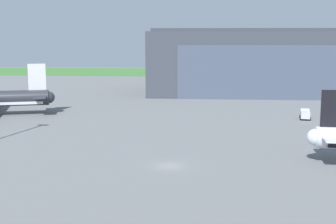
{
  "coord_description": "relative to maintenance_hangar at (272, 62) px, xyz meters",
  "views": [
    {
      "loc": [
        4.93,
        -68.85,
        19.87
      ],
      "look_at": [
        -1.69,
        20.31,
        5.06
      ],
      "focal_mm": 49.48,
      "sensor_mm": 36.0,
      "label": 1
    }
  ],
  "objects": [
    {
      "name": "ground_plane",
      "position": [
        -29.15,
        -96.31,
        -10.73
      ],
      "size": [
        440.0,
        440.0,
        0.0
      ],
      "primitive_type": "plane",
      "color": "slate"
    },
    {
      "name": "maintenance_hangar",
      "position": [
        0.0,
        0.0,
        0.0
      ],
      "size": [
        84.33,
        40.08,
        22.38
      ],
      "color": "#383D47",
      "rests_on": "ground_plane"
    },
    {
      "name": "grass_field_strip",
      "position": [
        -29.15,
        88.34,
        -10.69
      ],
      "size": [
        440.0,
        56.0,
        0.08
      ],
      "primitive_type": "cube",
      "color": "#3E7233",
      "rests_on": "ground_plane"
    },
    {
      "name": "baggage_tug",
      "position": [
        0.53,
        -53.68,
        -9.49
      ],
      "size": [
        3.03,
        4.75,
        2.35
      ],
      "color": "#B7BCC6",
      "rests_on": "ground_plane"
    }
  ]
}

